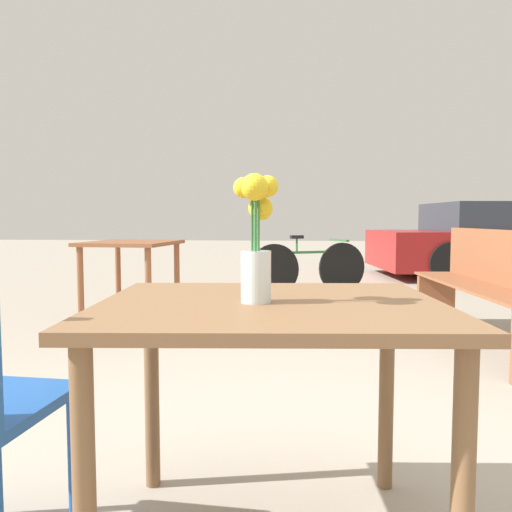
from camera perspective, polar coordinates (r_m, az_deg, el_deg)
The scene contains 6 objects.
table_front at distance 1.39m, azimuth 1.65°, elevation -9.22°, with size 0.98×0.83×0.70m.
flower_vase at distance 1.33m, azimuth 0.05°, elevation 1.52°, with size 0.12×0.15×0.34m.
bench_near at distance 3.98m, azimuth 24.99°, elevation -2.71°, with size 0.48×1.87×0.85m.
table_back at distance 4.37m, azimuth -14.05°, elevation -0.01°, with size 0.76×0.86×0.74m.
bicycle at distance 6.16m, azimuth 6.09°, elevation -1.32°, with size 1.43×0.71×0.73m.
parked_car at distance 8.98m, azimuth 26.64°, elevation 1.53°, with size 4.26×2.27×1.18m.
Camera 1 is at (0.07, -1.35, 0.93)m, focal length 35.00 mm.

